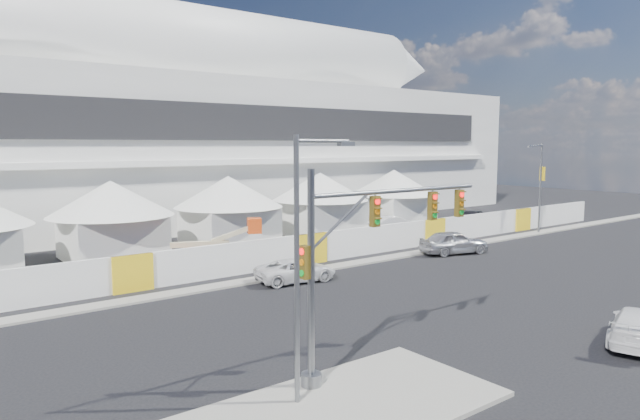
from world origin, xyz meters
TOP-DOWN VIEW (x-y plane):
  - ground at (0.00, 0.00)m, footprint 160.00×160.00m
  - median_island at (-6.00, -3.00)m, footprint 10.00×5.00m
  - far_curb at (20.00, 12.50)m, footprint 80.00×1.20m
  - stadium at (8.71, 41.50)m, footprint 80.00×24.80m
  - tent_row at (0.50, 24.00)m, footprint 53.40×8.40m
  - hoarding_fence at (6.00, 14.50)m, footprint 70.00×0.25m
  - scaffold_tower at (46.00, 36.00)m, footprint 4.40×4.40m
  - sedan_silver at (16.03, 10.87)m, footprint 3.37×5.38m
  - pickup_curb at (2.22, 10.96)m, footprint 2.81×4.96m
  - pickup_near at (7.08, -5.70)m, footprint 3.52×5.32m
  - lot_car_a at (19.23, 20.41)m, footprint 2.09×4.94m
  - lot_car_b at (29.36, 19.27)m, footprint 3.14×5.04m
  - traffic_mast at (-3.98, -1.25)m, footprint 8.15×0.68m
  - streetlight_median at (-6.57, -1.93)m, footprint 2.20×0.22m
  - streetlight_curb at (29.41, 12.50)m, footprint 2.35×0.53m
  - boom_lift at (-1.66, 16.54)m, footprint 6.79×2.70m

SIDE VIEW (x-z plane):
  - ground at x=0.00m, z-range 0.00..0.00m
  - far_curb at x=20.00m, z-range 0.00..0.12m
  - median_island at x=-6.00m, z-range 0.00..0.15m
  - pickup_curb at x=2.22m, z-range 0.00..1.31m
  - pickup_near at x=7.08m, z-range 0.00..1.43m
  - lot_car_a at x=19.23m, z-range 0.00..1.59m
  - lot_car_b at x=29.36m, z-range 0.00..1.60m
  - sedan_silver at x=16.03m, z-range 0.00..1.71m
  - boom_lift at x=-1.66m, z-range -0.77..2.55m
  - hoarding_fence at x=6.00m, z-range 0.00..2.00m
  - tent_row at x=0.50m, z-range 0.45..5.85m
  - traffic_mast at x=-3.98m, z-range 0.50..7.45m
  - streetlight_curb at x=29.41m, z-range 0.64..8.56m
  - streetlight_median at x=-6.57m, z-range 0.74..8.71m
  - scaffold_tower at x=46.00m, z-range 0.00..12.00m
  - stadium at x=8.71m, z-range -1.54..20.44m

